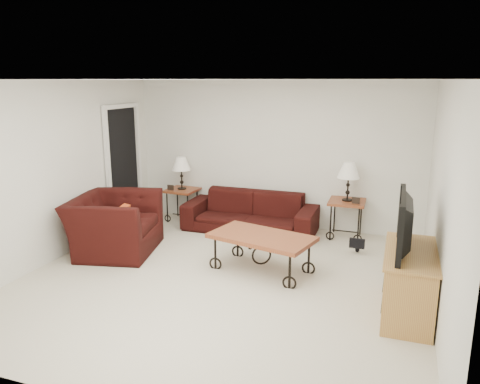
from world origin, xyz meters
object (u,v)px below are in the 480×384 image
(lamp_right, at_px, (348,182))
(backpack, at_px, (358,238))
(sofa, at_px, (250,212))
(side_table_right, at_px, (346,219))
(television, at_px, (412,224))
(lamp_left, at_px, (181,173))
(tv_stand, at_px, (408,283))
(coffee_table, at_px, (262,253))
(armchair, at_px, (115,224))
(side_table_left, at_px, (182,205))

(lamp_right, bearing_deg, backpack, -68.09)
(sofa, distance_m, lamp_right, 1.70)
(sofa, height_order, side_table_right, sofa)
(television, bearing_deg, side_table_right, -158.66)
(sofa, relative_size, lamp_left, 3.82)
(sofa, height_order, tv_stand, tv_stand)
(side_table_right, bearing_deg, sofa, -173.48)
(lamp_left, bearing_deg, side_table_right, 0.00)
(tv_stand, bearing_deg, side_table_right, 111.76)
(backpack, bearing_deg, sofa, -174.71)
(sofa, xyz_separation_m, tv_stand, (2.51, -2.17, 0.04))
(sofa, relative_size, side_table_right, 3.59)
(lamp_left, height_order, television, television)
(side_table_right, distance_m, television, 2.62)
(coffee_table, distance_m, tv_stand, 1.93)
(side_table_right, xyz_separation_m, armchair, (-3.17, -1.76, 0.11))
(side_table_right, relative_size, lamp_right, 1.00)
(backpack, bearing_deg, side_table_left, -172.13)
(sofa, xyz_separation_m, side_table_left, (-1.35, 0.18, -0.03))
(backpack, bearing_deg, lamp_left, -172.13)
(side_table_right, bearing_deg, tv_stand, -68.24)
(side_table_right, bearing_deg, lamp_left, 180.00)
(lamp_right, xyz_separation_m, armchair, (-3.17, -1.76, -0.51))
(tv_stand, relative_size, backpack, 2.74)
(lamp_left, distance_m, armchair, 1.83)
(coffee_table, xyz_separation_m, television, (1.82, -0.59, 0.78))
(coffee_table, xyz_separation_m, tv_stand, (1.84, -0.59, 0.11))
(side_table_right, height_order, television, television)
(side_table_right, xyz_separation_m, tv_stand, (0.94, -2.35, 0.05))
(side_table_left, distance_m, tv_stand, 4.52)
(sofa, xyz_separation_m, television, (2.49, -2.17, 0.70))
(side_table_left, bearing_deg, side_table_right, 0.00)
(side_table_left, bearing_deg, lamp_right, 0.00)
(lamp_left, bearing_deg, sofa, -7.58)
(armchair, bearing_deg, lamp_right, -73.53)
(armchair, bearing_deg, backpack, -84.22)
(lamp_right, bearing_deg, side_table_left, 180.00)
(side_table_right, relative_size, lamp_left, 1.06)
(coffee_table, relative_size, armchair, 1.03)
(side_table_left, distance_m, backpack, 3.24)
(lamp_left, xyz_separation_m, television, (3.84, -2.35, 0.15))
(lamp_left, bearing_deg, tv_stand, -31.28)
(lamp_left, distance_m, coffee_table, 2.75)
(lamp_right, bearing_deg, television, -68.66)
(lamp_right, distance_m, backpack, 0.98)
(sofa, distance_m, lamp_left, 1.47)
(lamp_right, distance_m, tv_stand, 2.59)
(armchair, bearing_deg, coffee_table, -102.47)
(lamp_left, xyz_separation_m, tv_stand, (3.86, -2.35, -0.51))
(lamp_left, bearing_deg, side_table_left, 0.00)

